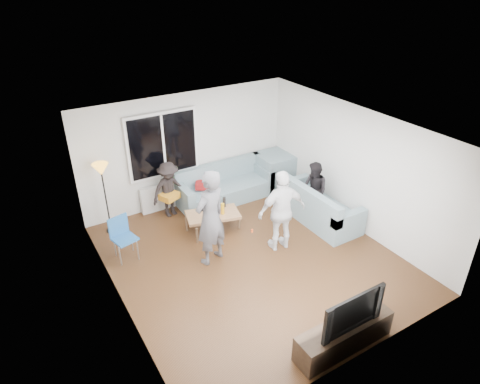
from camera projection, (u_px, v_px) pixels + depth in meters
floor at (252, 259)px, 8.18m from camera, size 5.00×5.50×0.04m
ceiling at (254, 130)px, 6.92m from camera, size 5.00×5.50×0.04m
wall_back at (187, 148)px, 9.63m from camera, size 5.00×0.04×2.60m
wall_front at (368, 290)px, 5.47m from camera, size 5.00×0.04×2.60m
wall_left at (113, 242)px, 6.40m from camera, size 0.04×5.50×2.60m
wall_right at (355, 168)px, 8.70m from camera, size 0.04×5.50×2.60m
window_frame at (163, 145)px, 9.17m from camera, size 1.62×0.06×1.47m
window_glass at (163, 145)px, 9.14m from camera, size 1.50×0.02×1.35m
window_mullion at (164, 145)px, 9.14m from camera, size 0.05×0.03×1.35m
radiator at (168, 195)px, 9.74m from camera, size 1.30×0.12×0.62m
potted_plant at (174, 174)px, 9.56m from camera, size 0.22×0.19×0.38m
vase at (163, 181)px, 9.48m from camera, size 0.22×0.22×0.18m
sofa_back_section at (225, 184)px, 9.99m from camera, size 2.30×0.85×0.85m
sofa_right_section at (319, 202)px, 9.21m from camera, size 2.00×0.85×0.85m
sofa_corner at (275, 170)px, 10.64m from camera, size 0.85×0.85×0.85m
cushion_yellow at (169, 196)px, 9.29m from camera, size 0.48×0.45×0.14m
cushion_red at (203, 185)px, 9.75m from camera, size 0.46×0.44×0.13m
coffee_table at (213, 222)px, 8.95m from camera, size 1.22×0.86×0.40m
pitcher at (211, 212)px, 8.74m from camera, size 0.17×0.17×0.17m
side_chair at (125, 239)px, 7.98m from camera, size 0.48×0.48×0.86m
floor_lamp at (106, 199)px, 8.62m from camera, size 0.32×0.32×1.56m
player_left at (210, 218)px, 7.68m from camera, size 0.80×0.65×1.89m
player_right at (282, 211)px, 8.09m from camera, size 1.03×0.55×1.68m
spectator_right at (314, 190)px, 9.25m from camera, size 0.50×0.63×1.28m
spectator_back at (169, 189)px, 9.27m from camera, size 0.89×0.59×1.29m
tv_console at (344, 336)px, 6.19m from camera, size 1.60×0.40×0.44m
television at (348, 309)px, 5.93m from camera, size 1.08×0.14×0.62m
bottle_e at (224, 202)px, 9.05m from camera, size 0.07×0.07×0.23m
bottle_d at (223, 209)px, 8.78m from camera, size 0.07×0.07×0.25m
bottle_b at (211, 211)px, 8.69m from camera, size 0.08×0.08×0.25m
bottle_c at (211, 207)px, 8.91m from camera, size 0.07×0.07×0.20m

